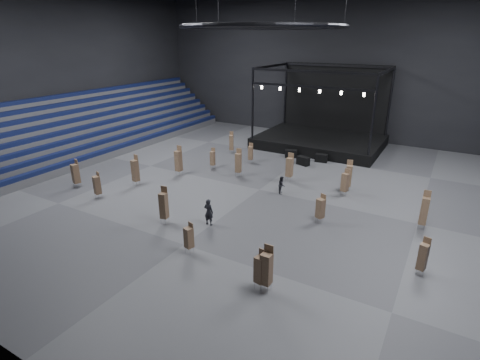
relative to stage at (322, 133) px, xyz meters
The scene contains 29 objects.
floor 16.30m from the stage, 90.00° to the right, with size 50.00×50.00×0.00m, color #4F4F52.
wall_back 8.93m from the stage, 90.00° to the left, with size 50.00×0.20×18.00m, color black.
wall_left 30.75m from the stage, 147.00° to the right, with size 0.20×42.00×18.00m, color black.
bleachers_left 28.10m from the stage, 144.71° to the right, with size 7.20×40.00×6.40m.
stage is the anchor object (origin of this frame).
truss_ring 19.93m from the stage, 90.00° to the right, with size 12.30×12.30×5.15m.
flight_case_left 6.60m from the stage, 101.07° to the right, with size 1.26×0.63×0.84m, color black.
flight_case_mid 8.24m from the stage, 84.28° to the right, with size 1.31×0.65×0.87m, color black.
flight_case_right 6.69m from the stage, 71.27° to the right, with size 1.26×0.63×0.84m, color black.
chair_stack_0 11.26m from the stage, 133.07° to the right, with size 0.57×0.57×2.46m.
chair_stack_1 26.32m from the stage, 59.67° to the right, with size 0.54×0.54×2.29m.
chair_stack_2 26.58m from the stage, 113.40° to the right, with size 0.60×0.60×2.24m.
chair_stack_3 13.13m from the stage, 84.07° to the right, with size 0.55×0.55×2.62m.
chair_stack_4 11.05m from the stage, 112.18° to the right, with size 0.53×0.53×2.09m.
chair_stack_5 25.22m from the stage, 96.82° to the right, with size 0.58×0.58×2.74m.
chair_stack_6 14.20m from the stage, 62.51° to the right, with size 0.61×0.61×2.68m.
chair_stack_7 28.89m from the stage, 77.68° to the right, with size 0.58×0.58×2.26m.
chair_stack_8 23.03m from the stage, 115.44° to the right, with size 0.57×0.57×2.80m.
chair_stack_9 15.37m from the stage, 64.50° to the right, with size 0.62×0.62×2.31m.
chair_stack_10 27.56m from the stage, 120.53° to the right, with size 0.64×0.64×2.53m.
chair_stack_11 14.65m from the stage, 102.89° to the right, with size 0.62×0.62×2.68m.
chair_stack_12 18.77m from the stage, 116.11° to the right, with size 0.55×0.55×2.87m.
chair_stack_13 27.31m from the stage, 88.17° to the right, with size 0.58×0.58×2.00m.
chair_stack_14 28.96m from the stage, 77.00° to the right, with size 0.54×0.54×2.62m.
chair_stack_15 21.24m from the stage, 52.99° to the right, with size 0.51×0.51×2.81m.
chair_stack_16 15.13m from the stage, 115.88° to the right, with size 0.47×0.47×2.09m.
chair_stack_17 20.58m from the stage, 71.73° to the right, with size 0.65×0.65×2.17m.
man_center 23.68m from the stage, 90.42° to the right, with size 0.70×0.46×1.93m, color black.
crew_member 16.14m from the stage, 83.10° to the right, with size 0.72×0.56×1.48m, color black.
Camera 1 is at (13.39, -26.59, 12.38)m, focal length 28.00 mm.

